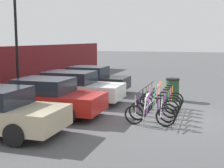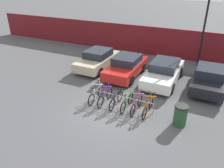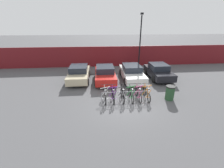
{
  "view_description": "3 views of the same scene",
  "coord_description": "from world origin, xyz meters",
  "px_view_note": "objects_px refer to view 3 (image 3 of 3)",
  "views": [
    {
      "loc": [
        -11.18,
        -1.28,
        2.82
      ],
      "look_at": [
        0.96,
        2.52,
        0.99
      ],
      "focal_mm": 50.0,
      "sensor_mm": 36.0,
      "label": 1
    },
    {
      "loc": [
        4.09,
        -8.52,
        6.25
      ],
      "look_at": [
        -0.43,
        0.79,
        1.1
      ],
      "focal_mm": 35.0,
      "sensor_mm": 36.0,
      "label": 2
    },
    {
      "loc": [
        -1.65,
        -8.78,
        5.14
      ],
      "look_at": [
        -0.67,
        2.09,
        0.61
      ],
      "focal_mm": 24.0,
      "sensor_mm": 36.0,
      "label": 3
    }
  ],
  "objects_px": {
    "bicycle_pink": "(138,95)",
    "bicycle_orange": "(147,94)",
    "bicycle_green": "(131,95)",
    "lamp_post": "(140,39)",
    "car_beige": "(79,73)",
    "trash_bin": "(170,93)",
    "car_black": "(158,71)",
    "car_red": "(105,74)",
    "car_white": "(132,72)",
    "bicycle_purple": "(113,96)",
    "bicycle_white": "(105,96)",
    "bicycle_black": "(123,95)",
    "bike_rack": "(126,93)"
  },
  "relations": [
    {
      "from": "bicycle_purple",
      "to": "bicycle_pink",
      "type": "relative_size",
      "value": 1.0
    },
    {
      "from": "car_beige",
      "to": "car_white",
      "type": "relative_size",
      "value": 0.9
    },
    {
      "from": "bicycle_purple",
      "to": "trash_bin",
      "type": "distance_m",
      "value": 4.02
    },
    {
      "from": "bicycle_orange",
      "to": "lamp_post",
      "type": "xyz_separation_m",
      "value": [
        1.46,
        7.97,
        3.01
      ]
    },
    {
      "from": "bicycle_orange",
      "to": "trash_bin",
      "type": "height_order",
      "value": "bicycle_orange"
    },
    {
      "from": "bike_rack",
      "to": "car_white",
      "type": "height_order",
      "value": "car_white"
    },
    {
      "from": "bicycle_orange",
      "to": "car_beige",
      "type": "distance_m",
      "value": 6.72
    },
    {
      "from": "bicycle_pink",
      "to": "trash_bin",
      "type": "bearing_deg",
      "value": -3.75
    },
    {
      "from": "bicycle_green",
      "to": "lamp_post",
      "type": "xyz_separation_m",
      "value": [
        2.59,
        7.97,
        3.01
      ]
    },
    {
      "from": "bicycle_black",
      "to": "bicycle_pink",
      "type": "distance_m",
      "value": 1.14
    },
    {
      "from": "bicycle_purple",
      "to": "bicycle_pink",
      "type": "distance_m",
      "value": 1.8
    },
    {
      "from": "car_red",
      "to": "trash_bin",
      "type": "relative_size",
      "value": 4.07
    },
    {
      "from": "lamp_post",
      "to": "car_black",
      "type": "bearing_deg",
      "value": -74.88
    },
    {
      "from": "car_beige",
      "to": "car_white",
      "type": "height_order",
      "value": "same"
    },
    {
      "from": "lamp_post",
      "to": "bicycle_orange",
      "type": "bearing_deg",
      "value": -100.37
    },
    {
      "from": "bike_rack",
      "to": "bicycle_purple",
      "type": "xyz_separation_m",
      "value": [
        -0.93,
        -0.15,
        -0.11
      ]
    },
    {
      "from": "bicycle_pink",
      "to": "lamp_post",
      "type": "bearing_deg",
      "value": 77.31
    },
    {
      "from": "bike_rack",
      "to": "bicycle_orange",
      "type": "xyz_separation_m",
      "value": [
        1.48,
        -0.15,
        -0.11
      ]
    },
    {
      "from": "bicycle_pink",
      "to": "bicycle_orange",
      "type": "bearing_deg",
      "value": 1.81
    },
    {
      "from": "bicycle_black",
      "to": "car_beige",
      "type": "height_order",
      "value": "car_beige"
    },
    {
      "from": "car_black",
      "to": "trash_bin",
      "type": "distance_m",
      "value": 4.53
    },
    {
      "from": "bicycle_orange",
      "to": "car_beige",
      "type": "height_order",
      "value": "car_beige"
    },
    {
      "from": "bicycle_green",
      "to": "lamp_post",
      "type": "height_order",
      "value": "lamp_post"
    },
    {
      "from": "lamp_post",
      "to": "trash_bin",
      "type": "height_order",
      "value": "lamp_post"
    },
    {
      "from": "bicycle_white",
      "to": "bicycle_green",
      "type": "bearing_deg",
      "value": 3.34
    },
    {
      "from": "lamp_post",
      "to": "bicycle_white",
      "type": "bearing_deg",
      "value": -118.97
    },
    {
      "from": "bicycle_green",
      "to": "car_black",
      "type": "xyz_separation_m",
      "value": [
        3.6,
        4.23,
        0.31
      ]
    },
    {
      "from": "bicycle_black",
      "to": "bicycle_green",
      "type": "height_order",
      "value": "same"
    },
    {
      "from": "bicycle_white",
      "to": "car_red",
      "type": "bearing_deg",
      "value": 90.76
    },
    {
      "from": "car_white",
      "to": "lamp_post",
      "type": "height_order",
      "value": "lamp_post"
    },
    {
      "from": "bicycle_purple",
      "to": "bicycle_green",
      "type": "distance_m",
      "value": 1.28
    },
    {
      "from": "car_red",
      "to": "car_black",
      "type": "relative_size",
      "value": 1.04
    },
    {
      "from": "bicycle_black",
      "to": "car_black",
      "type": "bearing_deg",
      "value": 43.46
    },
    {
      "from": "bicycle_green",
      "to": "bicycle_orange",
      "type": "xyz_separation_m",
      "value": [
        1.13,
        0.0,
        0.0
      ]
    },
    {
      "from": "bicycle_black",
      "to": "car_black",
      "type": "height_order",
      "value": "car_black"
    },
    {
      "from": "bicycle_pink",
      "to": "bicycle_black",
      "type": "bearing_deg",
      "value": -178.19
    },
    {
      "from": "bicycle_orange",
      "to": "lamp_post",
      "type": "height_order",
      "value": "lamp_post"
    },
    {
      "from": "bicycle_green",
      "to": "bike_rack",
      "type": "bearing_deg",
      "value": 160.38
    },
    {
      "from": "bicycle_purple",
      "to": "bicycle_black",
      "type": "distance_m",
      "value": 0.66
    },
    {
      "from": "bike_rack",
      "to": "car_beige",
      "type": "distance_m",
      "value": 5.53
    },
    {
      "from": "bicycle_purple",
      "to": "car_white",
      "type": "distance_m",
      "value": 4.62
    },
    {
      "from": "car_black",
      "to": "lamp_post",
      "type": "xyz_separation_m",
      "value": [
        -1.01,
        3.75,
        2.7
      ]
    },
    {
      "from": "bicycle_white",
      "to": "car_white",
      "type": "relative_size",
      "value": 0.37
    },
    {
      "from": "car_beige",
      "to": "trash_bin",
      "type": "bearing_deg",
      "value": -33.08
    },
    {
      "from": "bicycle_black",
      "to": "bicycle_green",
      "type": "xyz_separation_m",
      "value": [
        0.61,
        0.0,
        0.0
      ]
    },
    {
      "from": "trash_bin",
      "to": "bicycle_pink",
      "type": "bearing_deg",
      "value": 174.44
    },
    {
      "from": "bicycle_black",
      "to": "car_red",
      "type": "xyz_separation_m",
      "value": [
        -1.04,
        3.89,
        0.31
      ]
    },
    {
      "from": "bicycle_pink",
      "to": "car_white",
      "type": "bearing_deg",
      "value": 86.56
    },
    {
      "from": "bicycle_pink",
      "to": "bicycle_orange",
      "type": "xyz_separation_m",
      "value": [
        0.6,
        0.0,
        0.0
      ]
    },
    {
      "from": "car_red",
      "to": "car_black",
      "type": "distance_m",
      "value": 5.26
    }
  ]
}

